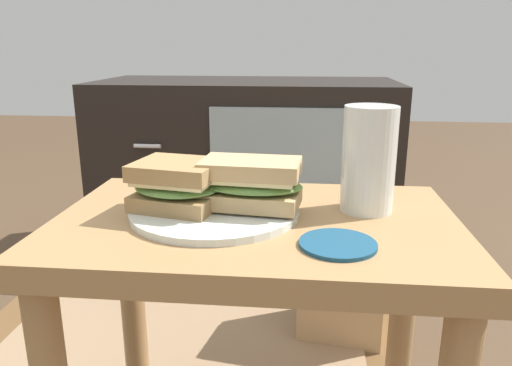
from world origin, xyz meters
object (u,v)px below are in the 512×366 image
beer_glass (369,162)px  plate (215,211)px  sandwich_front (178,185)px  sandwich_back (251,183)px  paper_bag (343,275)px  tv_cabinet (247,168)px  coaster (338,244)px

beer_glass → plate: bearing=-169.7°
sandwich_front → beer_glass: size_ratio=0.95×
sandwich_back → paper_bag: 0.59m
sandwich_front → sandwich_back: sandwich_back is taller
paper_bag → sandwich_front: bearing=-122.0°
sandwich_back → sandwich_front: bearing=-176.5°
sandwich_front → paper_bag: sandwich_front is taller
beer_glass → paper_bag: beer_glass is taller
tv_cabinet → sandwich_back: bearing=-82.8°
plate → coaster: bearing=-30.4°
plate → beer_glass: size_ratio=1.58×
beer_glass → sandwich_back: bearing=-167.6°
tv_cabinet → sandwich_front: tv_cabinet is taller
tv_cabinet → sandwich_front: (0.02, -0.94, 0.21)m
tv_cabinet → sandwich_back: 0.97m
sandwich_front → beer_glass: (0.27, 0.04, 0.03)m
tv_cabinet → paper_bag: tv_cabinet is taller
sandwich_back → coaster: (0.12, -0.10, -0.04)m
beer_glass → coaster: size_ratio=1.62×
plate → sandwich_back: 0.07m
sandwich_back → beer_glass: size_ratio=1.03×
sandwich_front → coaster: (0.22, -0.09, -0.04)m
sandwich_front → tv_cabinet: bearing=90.9°
coaster → paper_bag: 0.62m
sandwich_front → coaster: sandwich_front is taller
coaster → sandwich_back: bearing=138.9°
beer_glass → paper_bag: size_ratio=0.47×
tv_cabinet → paper_bag: (0.29, -0.50, -0.13)m
beer_glass → coaster: (-0.05, -0.14, -0.07)m
tv_cabinet → coaster: (0.23, -1.04, 0.17)m
tv_cabinet → paper_bag: bearing=-59.6°
plate → paper_bag: (0.23, 0.44, -0.31)m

